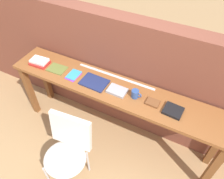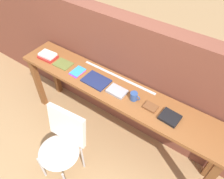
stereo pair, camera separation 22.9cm
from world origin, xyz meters
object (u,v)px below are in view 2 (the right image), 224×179
book_open_centre (96,81)px  leather_journal_brown (151,107)px  book_stack_leftmost (48,56)px  chair_white_moulded (62,143)px  book_repair_rightmost (170,117)px  pamphlet_pile_colourful (78,72)px  magazine_cycling (63,64)px  mug (134,96)px

book_open_centre → leather_journal_brown: bearing=2.4°
book_stack_leftmost → book_open_centre: bearing=0.9°
chair_white_moulded → leather_journal_brown: (0.63, 0.67, 0.37)m
book_repair_rightmost → pamphlet_pile_colourful: bearing=-176.1°
chair_white_moulded → pamphlet_pile_colourful: 0.82m
magazine_cycling → book_repair_rightmost: book_repair_rightmost is taller
pamphlet_pile_colourful → book_repair_rightmost: (1.15, 0.00, 0.01)m
book_stack_leftmost → mug: mug is taller
book_open_centre → mug: size_ratio=2.65×
chair_white_moulded → pamphlet_pile_colourful: size_ratio=4.75×
book_stack_leftmost → leather_journal_brown: bearing=0.8°
book_open_centre → book_repair_rightmost: book_repair_rightmost is taller
mug → book_repair_rightmost: (0.40, -0.01, -0.03)m
magazine_cycling → book_repair_rightmost: bearing=-2.3°
pamphlet_pile_colourful → book_open_centre: size_ratio=0.64×
leather_journal_brown → book_repair_rightmost: (0.21, -0.01, 0.00)m
mug → leather_journal_brown: 0.19m
chair_white_moulded → book_repair_rightmost: bearing=38.3°
chair_white_moulded → book_repair_rightmost: size_ratio=4.96×
chair_white_moulded → magazine_cycling: size_ratio=4.20×
chair_white_moulded → pamphlet_pile_colourful: chair_white_moulded is taller
leather_journal_brown → magazine_cycling: bearing=-177.6°
book_repair_rightmost → book_open_centre: bearing=-176.3°
magazine_cycling → leather_journal_brown: 1.18m
magazine_cycling → book_open_centre: book_open_centre is taller
magazine_cycling → pamphlet_pile_colourful: 0.23m
chair_white_moulded → mug: mug is taller
book_stack_leftmost → book_repair_rightmost: book_stack_leftmost is taller
chair_white_moulded → book_open_centre: (-0.04, 0.66, 0.36)m
magazine_cycling → mug: (0.98, 0.01, 0.04)m
chair_white_moulded → leather_journal_brown: 0.99m
chair_white_moulded → book_repair_rightmost: (0.84, 0.66, 0.37)m
mug → leather_journal_brown: size_ratio=0.85×
book_stack_leftmost → book_open_centre: size_ratio=0.77×
leather_journal_brown → book_stack_leftmost: bearing=-177.2°
leather_journal_brown → chair_white_moulded: bearing=-131.1°
pamphlet_pile_colourful → leather_journal_brown: 0.94m
book_open_centre → leather_journal_brown: 0.67m
chair_white_moulded → book_stack_leftmost: size_ratio=3.99×
magazine_cycling → book_repair_rightmost: 1.39m
magazine_cycling → book_repair_rightmost: size_ratio=1.18×
magazine_cycling → book_repair_rightmost: (1.39, -0.00, 0.01)m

